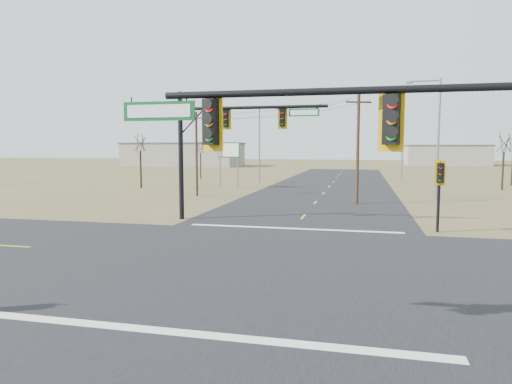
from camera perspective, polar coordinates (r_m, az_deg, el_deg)
ground at (r=18.56m, az=1.19°, el=-8.65°), size 320.00×320.00×0.00m
road_ew at (r=18.55m, az=1.19°, el=-8.62°), size 160.00×14.00×0.02m
road_ns at (r=18.55m, az=1.19°, el=-8.61°), size 14.00×160.00×0.02m
stop_bar_near at (r=11.68m, az=-6.81°, el=-17.29°), size 12.00×0.40×0.01m
stop_bar_far at (r=25.78m, az=4.65°, el=-4.57°), size 12.00×0.40×0.01m
mast_arm_near at (r=10.12m, az=16.72°, el=5.89°), size 10.33×0.56×6.37m
mast_arm_far at (r=28.38m, az=-4.03°, el=7.34°), size 9.35×0.52×7.57m
pedestal_signal_ne at (r=26.22m, az=21.99°, el=1.55°), size 0.59×0.50×3.93m
utility_pole_near at (r=37.55m, az=12.61°, el=5.46°), size 2.01×0.97×8.76m
utility_pole_far at (r=43.42m, az=-7.45°, el=5.00°), size 1.87×0.73×7.90m
highway_sign at (r=51.36m, az=-3.43°, el=4.62°), size 2.72×0.57×5.16m
streetlight_a at (r=43.00m, az=21.55°, el=6.98°), size 2.93×0.30×10.52m
streetlight_b at (r=68.55m, az=17.65°, el=6.30°), size 2.86×0.32×10.25m
streetlight_c at (r=59.07m, az=0.64°, el=6.49°), size 2.74×0.34×9.81m
bare_tree_a at (r=53.02m, az=-14.29°, el=6.09°), size 3.52×3.52×6.58m
bare_tree_b at (r=66.42m, az=-6.97°, el=5.66°), size 2.33×2.33×5.90m
bare_tree_c at (r=55.94m, az=28.62°, el=5.48°), size 2.77×2.77×6.54m
warehouse_left at (r=116.16m, az=-9.01°, el=4.60°), size 28.00×14.00×5.50m
warehouse_mid at (r=129.38m, az=22.66°, el=4.22°), size 20.00×12.00×5.00m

